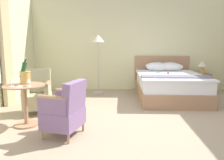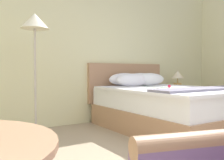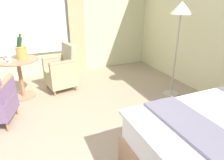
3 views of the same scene
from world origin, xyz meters
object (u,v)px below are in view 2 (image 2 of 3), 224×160
Objects in this scene: nightstand at (177,102)px; floor_lamp_brass at (35,32)px; bed at (165,106)px; bedside_lamp at (178,77)px.

nightstand is 3.31m from floor_lamp_brass.
floor_lamp_brass is at bearing 166.05° from bed.
bedside_lamp is at bearing 5.97° from floor_lamp_brass.
bedside_lamp is at bearing 34.82° from bed.
floor_lamp_brass reaches higher than bedside_lamp.
bedside_lamp is (-0.00, -0.00, 0.52)m from nightstand.
nightstand is 0.33× the size of floor_lamp_brass.
floor_lamp_brass is at bearing -174.03° from bedside_lamp.
nightstand is 0.52m from bedside_lamp.
bed reaches higher than bedside_lamp.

